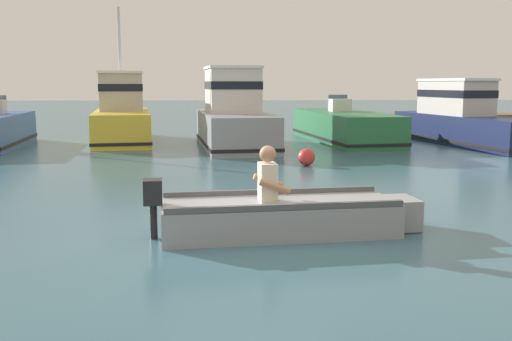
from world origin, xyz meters
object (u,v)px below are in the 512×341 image
moored_boat_yellow (122,116)px  moored_boat_grey (234,117)px  moored_boat_green (344,127)px  rowboat_with_person (284,215)px  moored_boat_navy (461,120)px  mooring_buoy (307,157)px

moored_boat_yellow → moored_boat_grey: moored_boat_yellow is taller
moored_boat_grey → moored_boat_green: moored_boat_grey is taller
rowboat_with_person → moored_boat_grey: (-0.53, 10.56, 0.68)m
moored_boat_navy → rowboat_with_person: bearing=-122.3°
rowboat_with_person → moored_boat_green: 12.55m
rowboat_with_person → moored_boat_green: bearing=74.8°
moored_boat_yellow → moored_boat_grey: 4.23m
rowboat_with_person → moored_boat_yellow: size_ratio=0.68×
moored_boat_grey → moored_boat_navy: size_ratio=0.83×
moored_boat_yellow → mooring_buoy: bearing=-47.8°
moored_boat_yellow → moored_boat_green: (7.65, -0.27, -0.41)m
mooring_buoy → moored_boat_yellow: bearing=132.2°
moored_boat_navy → moored_boat_grey: bearing=-176.2°
moored_boat_yellow → rowboat_with_person: bearing=-70.6°
moored_boat_yellow → moored_boat_grey: size_ratio=1.00×
moored_boat_grey → moored_boat_green: 4.15m
rowboat_with_person → moored_boat_green: size_ratio=0.58×
moored_boat_navy → mooring_buoy: bearing=-140.5°
rowboat_with_person → moored_boat_grey: size_ratio=0.67×
moored_boat_grey → moored_boat_green: (3.83, 1.55, -0.45)m
moored_boat_navy → mooring_buoy: 7.53m
rowboat_with_person → moored_boat_grey: moored_boat_grey is taller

